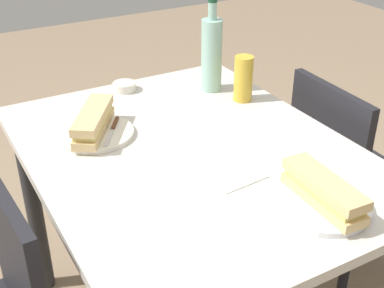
{
  "coord_description": "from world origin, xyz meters",
  "views": [
    {
      "loc": [
        1.13,
        -0.64,
        1.52
      ],
      "look_at": [
        0.0,
        0.0,
        0.79
      ],
      "focal_mm": 48.99,
      "sensor_mm": 36.0,
      "label": 1
    }
  ],
  "objects_px": {
    "dining_table": "(192,184)",
    "water_bottle": "(212,54)",
    "beer_glass": "(243,79)",
    "chair_far": "(342,174)",
    "baguette_sandwich_far": "(324,191)",
    "plate_far": "(322,205)",
    "baguette_sandwich_near": "(93,121)",
    "knife_far": "(336,193)",
    "olive_bowl": "(124,87)",
    "plate_near": "(95,134)",
    "knife_near": "(112,129)"
  },
  "relations": [
    {
      "from": "water_bottle",
      "to": "chair_far",
      "type": "bearing_deg",
      "value": 46.23
    },
    {
      "from": "water_bottle",
      "to": "dining_table",
      "type": "bearing_deg",
      "value": -38.28
    },
    {
      "from": "baguette_sandwich_near",
      "to": "baguette_sandwich_far",
      "type": "height_order",
      "value": "same"
    },
    {
      "from": "dining_table",
      "to": "water_bottle",
      "type": "height_order",
      "value": "water_bottle"
    },
    {
      "from": "dining_table",
      "to": "olive_bowl",
      "type": "distance_m",
      "value": 0.51
    },
    {
      "from": "knife_far",
      "to": "knife_near",
      "type": "bearing_deg",
      "value": -149.05
    },
    {
      "from": "chair_far",
      "to": "knife_near",
      "type": "relative_size",
      "value": 5.41
    },
    {
      "from": "dining_table",
      "to": "plate_far",
      "type": "distance_m",
      "value": 0.43
    },
    {
      "from": "baguette_sandwich_far",
      "to": "beer_glass",
      "type": "xyz_separation_m",
      "value": [
        -0.61,
        0.19,
        0.03
      ]
    },
    {
      "from": "plate_near",
      "to": "baguette_sandwich_far",
      "type": "relative_size",
      "value": 0.96
    },
    {
      "from": "plate_near",
      "to": "olive_bowl",
      "type": "distance_m",
      "value": 0.34
    },
    {
      "from": "dining_table",
      "to": "baguette_sandwich_near",
      "type": "height_order",
      "value": "baguette_sandwich_near"
    },
    {
      "from": "knife_near",
      "to": "beer_glass",
      "type": "bearing_deg",
      "value": 92.21
    },
    {
      "from": "plate_far",
      "to": "water_bottle",
      "type": "xyz_separation_m",
      "value": [
        -0.74,
        0.14,
        0.13
      ]
    },
    {
      "from": "chair_far",
      "to": "beer_glass",
      "type": "xyz_separation_m",
      "value": [
        -0.21,
        -0.31,
        0.36
      ]
    },
    {
      "from": "plate_far",
      "to": "baguette_sandwich_far",
      "type": "height_order",
      "value": "baguette_sandwich_far"
    },
    {
      "from": "baguette_sandwich_near",
      "to": "baguette_sandwich_far",
      "type": "xyz_separation_m",
      "value": [
        0.61,
        0.35,
        0.0
      ]
    },
    {
      "from": "plate_near",
      "to": "knife_far",
      "type": "xyz_separation_m",
      "value": [
        0.61,
        0.4,
        0.01
      ]
    },
    {
      "from": "chair_far",
      "to": "beer_glass",
      "type": "height_order",
      "value": "beer_glass"
    },
    {
      "from": "plate_far",
      "to": "beer_glass",
      "type": "height_order",
      "value": "beer_glass"
    },
    {
      "from": "chair_far",
      "to": "knife_far",
      "type": "xyz_separation_m",
      "value": [
        0.39,
        -0.45,
        0.3
      ]
    },
    {
      "from": "chair_far",
      "to": "baguette_sandwich_near",
      "type": "distance_m",
      "value": 0.94
    },
    {
      "from": "plate_near",
      "to": "baguette_sandwich_near",
      "type": "distance_m",
      "value": 0.04
    },
    {
      "from": "baguette_sandwich_near",
      "to": "water_bottle",
      "type": "bearing_deg",
      "value": 104.77
    },
    {
      "from": "beer_glass",
      "to": "chair_far",
      "type": "bearing_deg",
      "value": 55.47
    },
    {
      "from": "baguette_sandwich_near",
      "to": "knife_near",
      "type": "xyz_separation_m",
      "value": [
        0.02,
        0.05,
        -0.03
      ]
    },
    {
      "from": "knife_near",
      "to": "olive_bowl",
      "type": "relative_size",
      "value": 1.88
    },
    {
      "from": "chair_far",
      "to": "water_bottle",
      "type": "relative_size",
      "value": 2.57
    },
    {
      "from": "knife_near",
      "to": "olive_bowl",
      "type": "bearing_deg",
      "value": 151.37
    },
    {
      "from": "plate_far",
      "to": "olive_bowl",
      "type": "distance_m",
      "value": 0.9
    },
    {
      "from": "knife_far",
      "to": "olive_bowl",
      "type": "relative_size",
      "value": 2.17
    },
    {
      "from": "baguette_sandwich_far",
      "to": "knife_far",
      "type": "height_order",
      "value": "baguette_sandwich_far"
    },
    {
      "from": "beer_glass",
      "to": "olive_bowl",
      "type": "distance_m",
      "value": 0.43
    },
    {
      "from": "beer_glass",
      "to": "water_bottle",
      "type": "bearing_deg",
      "value": -159.84
    },
    {
      "from": "plate_near",
      "to": "plate_far",
      "type": "height_order",
      "value": "same"
    },
    {
      "from": "dining_table",
      "to": "olive_bowl",
      "type": "xyz_separation_m",
      "value": [
        -0.49,
        -0.0,
        0.13
      ]
    },
    {
      "from": "knife_near",
      "to": "plate_far",
      "type": "xyz_separation_m",
      "value": [
        0.59,
        0.3,
        -0.01
      ]
    },
    {
      "from": "dining_table",
      "to": "baguette_sandwich_far",
      "type": "relative_size",
      "value": 4.62
    },
    {
      "from": "baguette_sandwich_near",
      "to": "knife_far",
      "type": "bearing_deg",
      "value": 33.53
    },
    {
      "from": "beer_glass",
      "to": "plate_near",
      "type": "bearing_deg",
      "value": -90.15
    },
    {
      "from": "plate_near",
      "to": "baguette_sandwich_near",
      "type": "bearing_deg",
      "value": 45.0
    },
    {
      "from": "dining_table",
      "to": "plate_near",
      "type": "xyz_separation_m",
      "value": [
        -0.22,
        -0.21,
        0.12
      ]
    },
    {
      "from": "dining_table",
      "to": "knife_near",
      "type": "height_order",
      "value": "knife_near"
    },
    {
      "from": "beer_glass",
      "to": "knife_far",
      "type": "bearing_deg",
      "value": -12.52
    },
    {
      "from": "beer_glass",
      "to": "olive_bowl",
      "type": "height_order",
      "value": "beer_glass"
    },
    {
      "from": "plate_near",
      "to": "plate_far",
      "type": "bearing_deg",
      "value": 29.5
    },
    {
      "from": "plate_near",
      "to": "beer_glass",
      "type": "xyz_separation_m",
      "value": [
        0.0,
        0.54,
        0.07
      ]
    },
    {
      "from": "dining_table",
      "to": "water_bottle",
      "type": "xyz_separation_m",
      "value": [
        -0.35,
        0.27,
        0.25
      ]
    },
    {
      "from": "olive_bowl",
      "to": "beer_glass",
      "type": "bearing_deg",
      "value": 49.98
    },
    {
      "from": "dining_table",
      "to": "baguette_sandwich_far",
      "type": "height_order",
      "value": "baguette_sandwich_far"
    }
  ]
}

